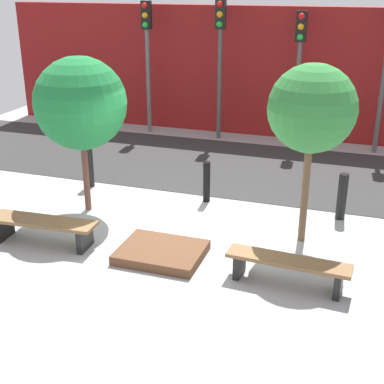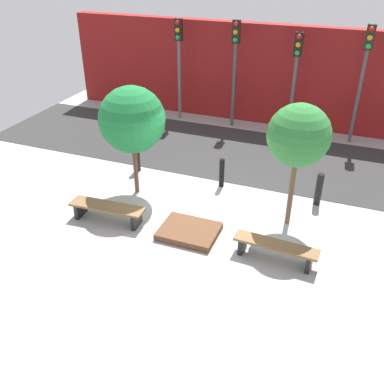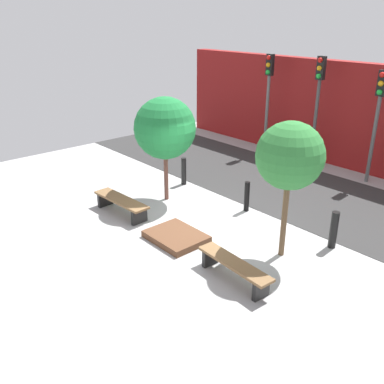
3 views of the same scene
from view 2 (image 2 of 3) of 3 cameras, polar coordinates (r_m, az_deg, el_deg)
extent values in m
plane|color=#A1A1A1|center=(11.15, 1.14, -3.35)|extent=(18.00, 18.00, 0.00)
cube|color=#2F2F2F|center=(14.57, 6.74, 5.07)|extent=(18.00, 4.17, 0.01)
cube|color=maroon|center=(16.96, 10.18, 15.09)|extent=(16.20, 0.50, 3.67)
cube|color=black|center=(11.48, -14.63, -2.19)|extent=(0.13, 0.48, 0.39)
cube|color=black|center=(10.79, -7.42, -3.65)|extent=(0.13, 0.48, 0.39)
cube|color=brown|center=(10.99, -11.25, -1.91)|extent=(1.97, 0.58, 0.06)
cube|color=black|center=(9.97, 6.75, -6.91)|extent=(0.12, 0.40, 0.38)
cube|color=black|center=(9.74, 15.36, -8.97)|extent=(0.12, 0.40, 0.38)
cube|color=brown|center=(9.69, 11.12, -6.93)|extent=(1.90, 0.50, 0.06)
cube|color=brown|center=(10.48, -0.39, -5.27)|extent=(1.40, 1.11, 0.16)
cylinder|color=brown|center=(11.96, -7.55, 3.57)|extent=(0.12, 0.12, 1.69)
sphere|color=#1E7A3A|center=(11.43, -8.00, 9.53)|extent=(1.77, 1.77, 1.77)
cylinder|color=brown|center=(10.70, 13.13, 0.45)|extent=(0.13, 0.13, 1.99)
sphere|color=#317F38|center=(10.09, 14.06, 7.34)|extent=(1.47, 1.47, 1.47)
cylinder|color=black|center=(13.31, -7.31, 4.60)|extent=(0.17, 0.17, 0.90)
cylinder|color=black|center=(12.36, 3.98, 2.56)|extent=(0.15, 0.15, 0.87)
cylinder|color=black|center=(11.94, 16.55, 0.35)|extent=(0.18, 0.18, 0.92)
cylinder|color=#606060|center=(17.04, -1.71, 15.83)|extent=(0.12, 0.12, 3.79)
cube|color=black|center=(16.73, -1.80, 20.83)|extent=(0.28, 0.16, 0.78)
sphere|color=red|center=(16.59, -1.96, 21.65)|extent=(0.17, 0.17, 0.17)
sphere|color=orange|center=(16.63, -1.95, 20.77)|extent=(0.17, 0.17, 0.17)
sphere|color=green|center=(16.68, -1.93, 19.89)|extent=(0.17, 0.17, 0.17)
cylinder|color=#494949|center=(16.34, 5.64, 15.17)|extent=(0.12, 0.12, 3.86)
cube|color=black|center=(16.00, 5.93, 20.50)|extent=(0.28, 0.16, 0.78)
sphere|color=red|center=(15.86, 5.87, 21.36)|extent=(0.17, 0.17, 0.17)
sphere|color=orange|center=(15.90, 5.82, 20.44)|extent=(0.17, 0.17, 0.17)
sphere|color=green|center=(15.95, 5.77, 19.52)|extent=(0.17, 0.17, 0.17)
cylinder|color=#535353|center=(15.95, 13.39, 13.64)|extent=(0.12, 0.12, 3.60)
cube|color=black|center=(15.61, 14.03, 18.57)|extent=(0.28, 0.16, 0.78)
sphere|color=red|center=(15.46, 14.09, 19.44)|extent=(0.17, 0.17, 0.17)
sphere|color=orange|center=(15.51, 13.96, 18.50)|extent=(0.17, 0.17, 0.17)
sphere|color=green|center=(15.56, 13.84, 17.57)|extent=(0.17, 0.17, 0.17)
cylinder|color=#4F4F4F|center=(15.76, 21.48, 12.90)|extent=(0.12, 0.12, 3.97)
cube|color=black|center=(15.41, 22.65, 18.51)|extent=(0.28, 0.16, 0.78)
sphere|color=red|center=(15.26, 22.84, 19.39)|extent=(0.17, 0.17, 0.17)
sphere|color=orange|center=(15.31, 22.64, 18.44)|extent=(0.17, 0.17, 0.17)
sphere|color=green|center=(15.35, 22.44, 17.51)|extent=(0.17, 0.17, 0.17)
camera|label=1|loc=(1.93, 3.48, -43.45)|focal=50.00mm
camera|label=3|loc=(4.71, 78.60, -8.46)|focal=40.00mm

